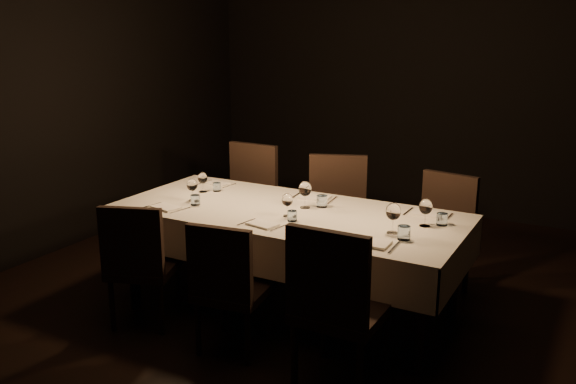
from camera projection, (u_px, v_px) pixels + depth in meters
The scene contains 14 objects.
room at pixel (288, 108), 4.20m from camera, with size 5.01×6.01×3.01m.
dining_table at pixel (288, 220), 4.41m from camera, with size 2.52×1.12×0.76m.
chair_near_left at pixel (139, 259), 4.17m from camera, with size 0.56×0.56×0.90m.
place_setting_near_left at pixel (185, 195), 4.54m from camera, with size 0.32×0.40×0.17m.
chair_near_center at pixel (228, 282), 3.81m from camera, with size 0.48×0.48×0.89m.
place_setting_near_center at pixel (281, 211), 4.16m from camera, with size 0.31×0.39×0.17m.
chair_near_right at pixel (336, 302), 3.41m from camera, with size 0.48×0.48×1.01m.
place_setting_near_right at pixel (389, 226), 3.80m from camera, with size 0.37×0.42×0.20m.
chair_far_left at pixel (246, 197), 5.49m from camera, with size 0.50×0.50×1.03m.
place_setting_far_left at pixel (210, 182), 4.94m from camera, with size 0.29×0.39×0.16m.
chair_far_center at pixel (337, 212), 5.08m from camera, with size 0.63×0.63×1.01m.
place_setting_far_center at pixel (312, 195), 4.52m from camera, with size 0.37×0.42×0.20m.
chair_far_right at pixel (441, 229), 4.75m from camera, with size 0.53×0.53×0.94m.
place_setting_far_right at pixel (430, 212), 4.10m from camera, with size 0.34×0.41×0.19m.
Camera 1 is at (2.02, -3.69, 2.04)m, focal length 38.00 mm.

